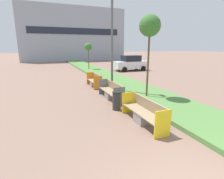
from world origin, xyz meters
TOP-DOWN VIEW (x-y plane):
  - planter_grass_strip at (3.20, 12.00)m, footprint 2.80×120.00m
  - building_backdrop at (4.00, 37.07)m, footprint 20.73×6.07m
  - bench_yellow_frame at (0.94, 3.88)m, footprint 0.65×2.46m
  - bench_grey_frame at (0.94, 7.34)m, footprint 0.65×2.46m
  - bench_orange_frame at (0.94, 10.72)m, footprint 0.65×1.99m
  - litter_bin at (0.54, 5.61)m, footprint 0.40×0.40m
  - street_lamp_post at (1.55, 8.75)m, footprint 0.24×0.44m
  - sapling_tree_near at (2.82, 6.62)m, footprint 1.12×1.12m
  - sapling_tree_far at (2.82, 19.84)m, footprint 0.91×0.91m
  - parked_car_distant at (7.55, 17.66)m, footprint 4.24×2.00m

SIDE VIEW (x-z plane):
  - planter_grass_strip at x=3.20m, z-range 0.00..0.18m
  - bench_orange_frame at x=0.94m, z-range -0.11..0.83m
  - bench_yellow_frame at x=0.94m, z-range -0.09..0.85m
  - bench_grey_frame at x=0.94m, z-range -0.09..0.85m
  - litter_bin at x=0.54m, z-range 0.00..0.87m
  - parked_car_distant at x=7.55m, z-range -0.02..1.84m
  - sapling_tree_far at x=2.82m, z-range 1.16..4.49m
  - sapling_tree_near at x=2.82m, z-range 1.64..6.15m
  - street_lamp_post at x=1.55m, z-range 0.38..7.86m
  - building_backdrop at x=4.00m, z-range 0.00..10.52m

